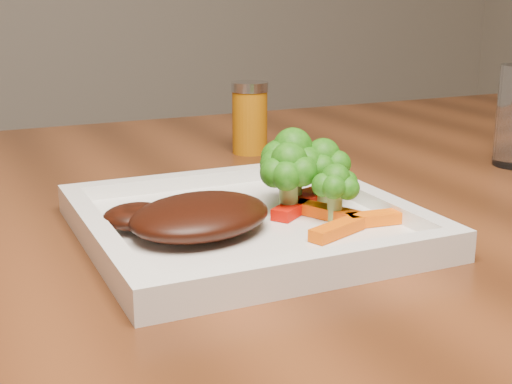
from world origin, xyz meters
name	(u,v)px	position (x,y,z in m)	size (l,w,h in m)	color
plate	(245,228)	(-0.03, 0.01, 0.76)	(0.27, 0.27, 0.01)	white
steak	(200,216)	(-0.07, -0.01, 0.78)	(0.12, 0.10, 0.03)	black
broccoli_0	(292,168)	(0.03, 0.04, 0.80)	(0.07, 0.07, 0.07)	#2F7313
broccoli_1	(323,171)	(0.06, 0.02, 0.79)	(0.06, 0.06, 0.06)	#157213
broccoli_2	(335,188)	(0.05, -0.02, 0.79)	(0.05, 0.05, 0.06)	#1F6110
broccoli_3	(289,180)	(0.02, 0.01, 0.79)	(0.06, 0.06, 0.06)	#116812
carrot_0	(337,229)	(0.03, -0.06, 0.77)	(0.06, 0.01, 0.01)	#EC5703
carrot_1	(380,218)	(0.08, -0.05, 0.77)	(0.06, 0.02, 0.01)	#FF6204
carrot_3	(324,191)	(0.08, 0.05, 0.77)	(0.06, 0.02, 0.01)	red
carrot_5	(326,212)	(0.04, -0.01, 0.77)	(0.06, 0.02, 0.01)	#EA4E03
carrot_6	(295,207)	(0.03, 0.01, 0.77)	(0.06, 0.02, 0.01)	red
spice_shaker	(250,118)	(0.11, 0.30, 0.80)	(0.04, 0.04, 0.09)	#A56009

